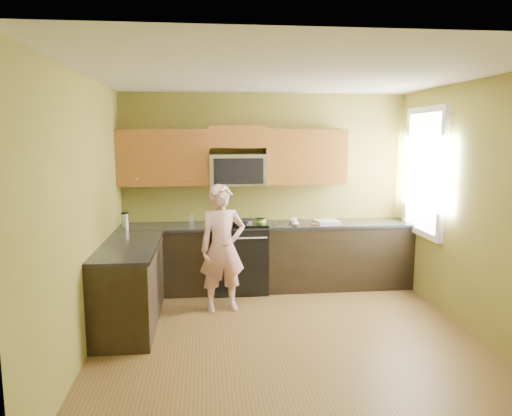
{
  "coord_description": "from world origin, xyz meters",
  "views": [
    {
      "loc": [
        -0.83,
        -4.65,
        2.11
      ],
      "look_at": [
        -0.2,
        1.3,
        1.2
      ],
      "focal_mm": 33.3,
      "sensor_mm": 36.0,
      "label": 1
    }
  ],
  "objects": [
    {
      "name": "upper_cab_left",
      "position": [
        -1.39,
        1.83,
        1.45
      ],
      "size": [
        1.22,
        0.33,
        0.75
      ],
      "primitive_type": null,
      "color": "brown",
      "rests_on": "wall_back"
    },
    {
      "name": "travel_mug",
      "position": [
        -1.9,
        1.65,
        0.92
      ],
      "size": [
        0.11,
        0.11,
        0.2
      ],
      "primitive_type": null,
      "rotation": [
        0.0,
        0.0,
        -0.19
      ],
      "color": "silver",
      "rests_on": "countertop_back"
    },
    {
      "name": "butter_tub",
      "position": [
        -0.09,
        1.67,
        0.92
      ],
      "size": [
        0.18,
        0.18,
        0.1
      ],
      "primitive_type": null,
      "rotation": [
        0.0,
        0.0,
        -0.33
      ],
      "color": "yellow",
      "rests_on": "countertop_back"
    },
    {
      "name": "upper_cab_over_mw",
      "position": [
        -0.4,
        1.83,
        2.1
      ],
      "size": [
        0.76,
        0.33,
        0.3
      ],
      "primitive_type": "cube",
      "color": "brown",
      "rests_on": "wall_back"
    },
    {
      "name": "cabinet_left_run",
      "position": [
        -1.7,
        0.6,
        0.44
      ],
      "size": [
        0.6,
        1.6,
        0.88
      ],
      "primitive_type": "cube",
      "color": "black",
      "rests_on": "floor"
    },
    {
      "name": "napkin_a",
      "position": [
        0.35,
        1.52,
        0.95
      ],
      "size": [
        0.15,
        0.15,
        0.06
      ],
      "primitive_type": "ellipsoid",
      "rotation": [
        0.0,
        0.0,
        0.38
      ],
      "color": "silver",
      "rests_on": "countertop_back"
    },
    {
      "name": "dish_towel",
      "position": [
        0.81,
        1.59,
        0.95
      ],
      "size": [
        0.33,
        0.28,
        0.05
      ],
      "primitive_type": "cube",
      "rotation": [
        0.0,
        0.0,
        0.15
      ],
      "color": "silver",
      "rests_on": "countertop_back"
    },
    {
      "name": "upper_cab_right",
      "position": [
        0.54,
        1.83,
        1.45
      ],
      "size": [
        1.12,
        0.33,
        0.75
      ],
      "primitive_type": null,
      "color": "brown",
      "rests_on": "wall_back"
    },
    {
      "name": "countertop_left",
      "position": [
        -1.69,
        0.6,
        0.9
      ],
      "size": [
        0.62,
        1.6,
        0.04
      ],
      "primitive_type": "cube",
      "color": "black",
      "rests_on": "cabinet_left_run"
    },
    {
      "name": "countertop_back",
      "position": [
        0.0,
        1.69,
        0.9
      ],
      "size": [
        4.0,
        0.62,
        0.04
      ],
      "primitive_type": "cube",
      "color": "black",
      "rests_on": "cabinet_back_run"
    },
    {
      "name": "frying_pan",
      "position": [
        -0.36,
        1.54,
        0.95
      ],
      "size": [
        0.35,
        0.53,
        0.07
      ],
      "primitive_type": null,
      "rotation": [
        0.0,
        0.0,
        -0.12
      ],
      "color": "black",
      "rests_on": "stove"
    },
    {
      "name": "floor",
      "position": [
        0.0,
        0.0,
        0.0
      ],
      "size": [
        4.0,
        4.0,
        0.0
      ],
      "primitive_type": "plane",
      "color": "brown",
      "rests_on": "ground"
    },
    {
      "name": "glass_a",
      "position": [
        -1.03,
        1.8,
        0.98
      ],
      "size": [
        0.08,
        0.08,
        0.12
      ],
      "primitive_type": "cylinder",
      "rotation": [
        0.0,
        0.0,
        -0.19
      ],
      "color": "silver",
      "rests_on": "countertop_back"
    },
    {
      "name": "microwave",
      "position": [
        -0.4,
        1.8,
        1.45
      ],
      "size": [
        0.76,
        0.4,
        0.42
      ],
      "primitive_type": null,
      "color": "silver",
      "rests_on": "wall_back"
    },
    {
      "name": "wall_back",
      "position": [
        0.0,
        2.0,
        1.35
      ],
      "size": [
        4.0,
        0.0,
        4.0
      ],
      "primitive_type": "plane",
      "rotation": [
        1.57,
        0.0,
        0.0
      ],
      "color": "olive",
      "rests_on": "ground"
    },
    {
      "name": "toast_slice",
      "position": [
        0.64,
        1.56,
        0.93
      ],
      "size": [
        0.14,
        0.14,
        0.01
      ],
      "primitive_type": "cube",
      "rotation": [
        0.0,
        0.0,
        -0.37
      ],
      "color": "#B27F47",
      "rests_on": "countertop_back"
    },
    {
      "name": "window",
      "position": [
        1.98,
        1.2,
        1.65
      ],
      "size": [
        0.06,
        1.06,
        1.66
      ],
      "primitive_type": null,
      "color": "white",
      "rests_on": "wall_right"
    },
    {
      "name": "wall_right",
      "position": [
        2.0,
        0.0,
        1.35
      ],
      "size": [
        0.0,
        4.0,
        4.0
      ],
      "primitive_type": "plane",
      "rotation": [
        1.57,
        0.0,
        -1.57
      ],
      "color": "olive",
      "rests_on": "ground"
    },
    {
      "name": "napkin_b",
      "position": [
        0.37,
        1.77,
        0.95
      ],
      "size": [
        0.15,
        0.16,
        0.07
      ],
      "primitive_type": "ellipsoid",
      "rotation": [
        0.0,
        0.0,
        -0.22
      ],
      "color": "silver",
      "rests_on": "countertop_back"
    },
    {
      "name": "woman",
      "position": [
        -0.64,
        0.94,
        0.77
      ],
      "size": [
        0.63,
        0.48,
        1.54
      ],
      "primitive_type": "imported",
      "rotation": [
        0.0,
        0.0,
        0.2
      ],
      "color": "#D06B68",
      "rests_on": "floor"
    },
    {
      "name": "stove",
      "position": [
        -0.4,
        1.68,
        0.47
      ],
      "size": [
        0.76,
        0.65,
        0.95
      ],
      "primitive_type": null,
      "color": "black",
      "rests_on": "floor"
    },
    {
      "name": "wall_left",
      "position": [
        -2.0,
        0.0,
        1.35
      ],
      "size": [
        0.0,
        4.0,
        4.0
      ],
      "primitive_type": "plane",
      "rotation": [
        1.57,
        0.0,
        1.57
      ],
      "color": "olive",
      "rests_on": "ground"
    },
    {
      "name": "cabinet_back_run",
      "position": [
        0.0,
        1.7,
        0.44
      ],
      "size": [
        4.0,
        0.6,
        0.88
      ],
      "primitive_type": "cube",
      "color": "black",
      "rests_on": "floor"
    },
    {
      "name": "wall_front",
      "position": [
        0.0,
        -2.0,
        1.35
      ],
      "size": [
        4.0,
        0.0,
        4.0
      ],
      "primitive_type": "plane",
      "rotation": [
        -1.57,
        0.0,
        0.0
      ],
      "color": "olive",
      "rests_on": "ground"
    },
    {
      "name": "ceiling",
      "position": [
        0.0,
        0.0,
        2.7
      ],
      "size": [
        4.0,
        4.0,
        0.0
      ],
      "primitive_type": "plane",
      "rotation": [
        3.14,
        0.0,
        0.0
      ],
      "color": "white",
      "rests_on": "ground"
    }
  ]
}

